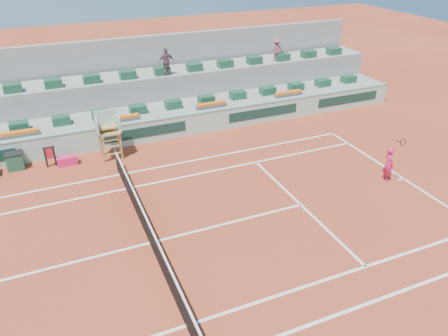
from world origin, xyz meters
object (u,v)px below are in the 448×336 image
(player_bag, at_px, (67,161))
(drink_cooler_a, at_px, (15,161))
(tennis_player, at_px, (389,164))
(umpire_chair, at_px, (108,128))

(player_bag, distance_m, drink_cooler_a, 2.36)
(drink_cooler_a, bearing_deg, tennis_player, -26.60)
(player_bag, bearing_deg, drink_cooler_a, 167.09)
(player_bag, height_order, drink_cooler_a, drink_cooler_a)
(player_bag, height_order, umpire_chair, umpire_chair)
(umpire_chair, bearing_deg, player_bag, -179.72)
(tennis_player, bearing_deg, drink_cooler_a, 153.40)
(player_bag, relative_size, umpire_chair, 0.40)
(player_bag, distance_m, tennis_player, 15.05)
(drink_cooler_a, xyz_separation_m, tennis_player, (15.48, -7.75, 0.40))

